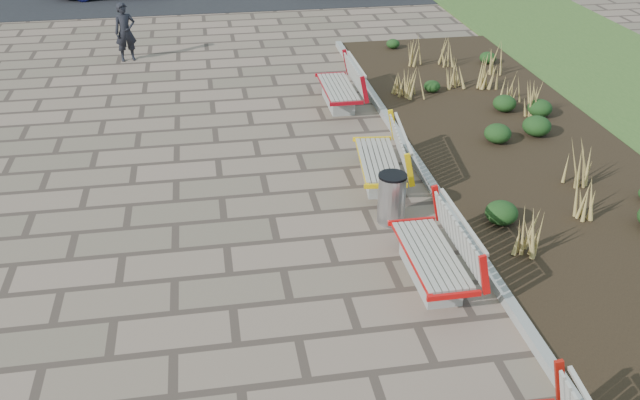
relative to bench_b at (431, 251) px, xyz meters
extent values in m
plane|color=#745D50|center=(-3.00, -1.88, -0.50)|extent=(120.00, 120.00, 0.00)
cube|color=black|center=(3.25, 3.12, -0.45)|extent=(4.50, 18.00, 0.10)
cube|color=gray|center=(0.92, 3.12, -0.42)|extent=(0.16, 18.00, 0.15)
cylinder|color=#B2B2B7|center=(-0.15, 1.75, -0.05)|extent=(0.47, 0.47, 0.89)
imported|color=black|center=(-5.22, 11.76, 0.31)|extent=(0.67, 0.53, 1.62)
camera|label=1|loc=(-3.14, -8.54, 5.81)|focal=40.00mm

